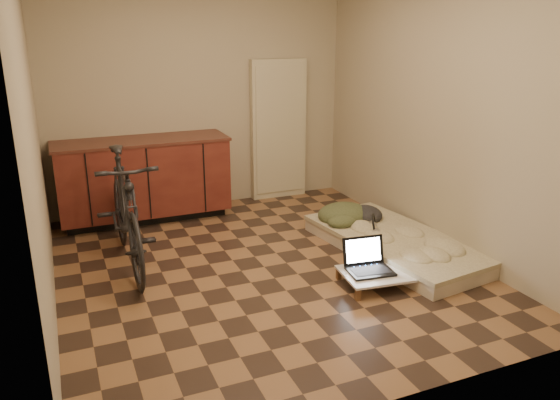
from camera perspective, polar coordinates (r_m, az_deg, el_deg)
name	(u,v)px	position (r m, az deg, el deg)	size (l,w,h in m)	color
room_shell	(263,123)	(4.56, -1.80, 8.00)	(3.50, 4.00, 2.60)	brown
cabinets	(144,179)	(6.17, -14.03, 2.14)	(1.84, 0.62, 0.91)	black
appliance_panel	(278,130)	(6.76, -0.18, 7.34)	(0.70, 0.10, 1.70)	beige
bicycle	(125,205)	(4.96, -15.86, -0.49)	(0.52, 1.78, 1.15)	black
futon	(396,243)	(5.37, 12.03, -4.44)	(1.13, 1.97, 0.16)	beige
clothing_pile	(350,208)	(5.69, 7.31, -0.79)	(0.58, 0.48, 0.23)	#3B4327
headphones	(375,224)	(5.35, 9.85, -2.49)	(0.26, 0.24, 0.17)	black
lap_desk	(384,273)	(4.68, 10.82, -7.48)	(0.76, 0.54, 0.12)	brown
laptop	(368,264)	(4.65, 9.17, -6.63)	(0.40, 0.37, 0.25)	black
mouse	(411,264)	(4.80, 13.52, -6.56)	(0.07, 0.11, 0.04)	silver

